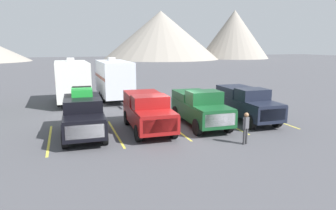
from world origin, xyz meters
name	(u,v)px	position (x,y,z in m)	size (l,w,h in m)	color
ground_plane	(178,131)	(0.00, 0.00, 0.00)	(240.00, 240.00, 0.00)	#47474C
pickup_truck_a	(83,114)	(-5.15, 1.01, 1.19)	(2.33, 5.30, 2.62)	black
pickup_truck_b	(148,111)	(-1.58, 0.83, 1.15)	(2.36, 5.36, 2.13)	maroon
pickup_truck_c	(200,107)	(1.73, 0.80, 1.15)	(2.33, 5.42, 2.23)	#144723
pickup_truck_d	(246,103)	(5.11, 0.94, 1.18)	(2.26, 5.47, 2.18)	black
lot_stripe_a	(49,139)	(-6.95, 0.77, 0.00)	(0.12, 5.50, 0.01)	gold
lot_stripe_b	(115,133)	(-3.48, 0.77, 0.00)	(0.12, 5.50, 0.01)	gold
lot_stripe_c	(173,128)	(0.00, 0.77, 0.00)	(0.12, 5.50, 0.01)	gold
lot_stripe_d	(225,123)	(3.48, 0.77, 0.00)	(0.12, 5.50, 0.01)	gold
lot_stripe_e	(270,119)	(6.95, 0.77, 0.00)	(0.12, 5.50, 0.01)	gold
camper_trailer_a	(72,80)	(-5.43, 10.56, 2.01)	(2.69, 7.25, 3.82)	silver
camper_trailer_b	(114,78)	(-1.86, 11.17, 1.99)	(2.59, 7.63, 3.78)	silver
person_a	(246,126)	(2.34, -3.27, 0.93)	(0.35, 0.23, 1.62)	#3F3F42
mountain_ridge	(125,37)	(14.13, 88.26, 7.55)	(132.65, 41.02, 17.74)	gray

